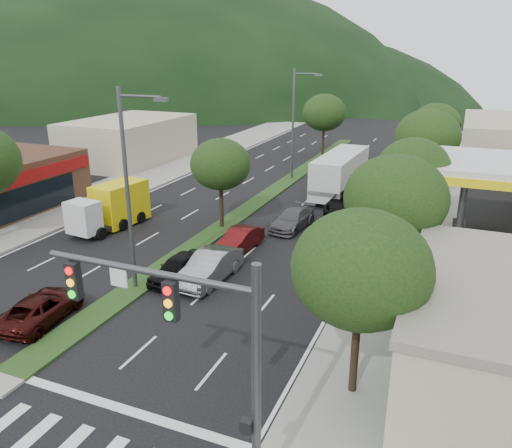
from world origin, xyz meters
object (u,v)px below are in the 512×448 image
at_px(tree_r_b, 396,199).
at_px(car_queue_e, 331,184).
at_px(car_queue_b, 292,219).
at_px(traffic_signal, 198,341).
at_px(tree_r_e, 436,124).
at_px(car_queue_f, 394,156).
at_px(tree_med_far, 324,113).
at_px(suv_maroon, 41,308).
at_px(tree_r_c, 413,169).
at_px(car_queue_c, 239,240).
at_px(car_queue_d, 345,202).
at_px(box_truck, 113,208).
at_px(motorhome, 340,173).
at_px(streetlight_near, 130,183).
at_px(tree_med_near, 220,164).
at_px(tree_r_d, 427,137).
at_px(sedan_silver, 210,267).
at_px(streetlight_mid, 295,119).
at_px(tree_r_a, 361,269).
at_px(car_queue_a, 179,268).

distance_m(tree_r_b, car_queue_e, 19.69).
relative_size(tree_r_b, car_queue_b, 1.53).
height_order(traffic_signal, car_queue_b, traffic_signal).
bearing_deg(tree_r_e, car_queue_f, 131.32).
distance_m(tree_med_far, suv_maroon, 40.58).
relative_size(tree_r_b, tree_r_c, 1.07).
bearing_deg(car_queue_c, car_queue_f, 86.50).
bearing_deg(car_queue_d, box_truck, -149.01).
height_order(car_queue_b, motorhome, motorhome).
relative_size(streetlight_near, car_queue_b, 2.20).
distance_m(tree_r_b, car_queue_f, 33.25).
bearing_deg(tree_r_e, tree_med_near, -118.61).
bearing_deg(box_truck, tree_r_e, -121.16).
distance_m(tree_r_b, car_queue_c, 10.56).
distance_m(tree_r_e, car_queue_e, 13.32).
xyz_separation_m(tree_r_d, car_queue_b, (-7.50, -10.27, -4.52)).
bearing_deg(sedan_silver, tree_r_b, 13.77).
bearing_deg(tree_med_far, motorhome, -69.68).
height_order(tree_med_far, car_queue_d, tree_med_far).
bearing_deg(tree_med_far, tree_r_b, -69.44).
bearing_deg(streetlight_near, car_queue_b, 69.88).
relative_size(tree_med_near, car_queue_d, 1.12).
bearing_deg(tree_r_b, tree_r_d, 90.00).
xyz_separation_m(traffic_signal, motorhome, (-3.53, 30.68, -2.77)).
xyz_separation_m(car_queue_d, motorhome, (-1.49, 4.41, 1.13)).
distance_m(tree_r_d, car_queue_e, 8.64).
bearing_deg(car_queue_b, car_queue_d, 69.60).
xyz_separation_m(tree_r_c, suv_maroon, (-13.96, -16.29, -4.11)).
height_order(sedan_silver, motorhome, motorhome).
height_order(tree_r_e, car_queue_f, tree_r_e).
relative_size(streetlight_mid, car_queue_f, 2.22).
distance_m(tree_r_a, tree_r_b, 8.00).
xyz_separation_m(car_queue_c, box_truck, (-9.72, 0.61, 0.73)).
distance_m(streetlight_near, box_truck, 11.06).
bearing_deg(suv_maroon, tree_med_near, -105.18).
bearing_deg(car_queue_d, streetlight_near, -115.09).
relative_size(tree_r_a, car_queue_b, 1.46).
bearing_deg(car_queue_a, car_queue_e, 86.71).
relative_size(tree_r_b, box_truck, 1.13).
distance_m(tree_r_c, box_truck, 19.78).
xyz_separation_m(tree_r_d, tree_med_near, (-12.00, -12.00, -0.75)).
bearing_deg(tree_r_b, motorhome, 110.76).
height_order(tree_r_a, streetlight_near, streetlight_near).
bearing_deg(traffic_signal, box_truck, 133.40).
distance_m(streetlight_near, car_queue_e, 22.70).
relative_size(tree_med_far, box_truck, 1.13).
relative_size(tree_r_c, car_queue_a, 1.60).
xyz_separation_m(tree_r_c, car_queue_b, (-7.50, -0.27, -4.09)).
xyz_separation_m(tree_r_c, streetlight_near, (-11.79, -12.00, 0.84)).
bearing_deg(traffic_signal, streetlight_mid, 104.33).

